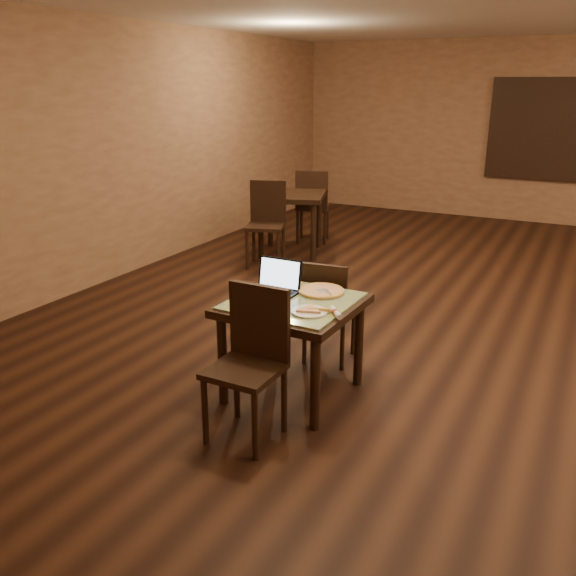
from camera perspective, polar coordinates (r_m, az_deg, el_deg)
The scene contains 18 objects.
ground at distance 6.64m, azimuth 15.36°, elevation -2.12°, with size 10.00×10.00×0.00m, color black.
wall_back at distance 11.21m, azimuth 21.77°, elevation 13.39°, with size 8.00×0.02×3.00m, color #976B4D.
wall_front at distance 1.80m, azimuth -17.31°, elevation -7.81°, with size 8.00×0.02×3.00m, color #976B4D.
wall_left at distance 8.06m, azimuth -13.23°, elevation 12.63°, with size 0.02×10.00×3.00m, color #976B4D.
mural at distance 11.13m, azimuth 24.39°, elevation 13.30°, with size 2.34×0.05×1.64m.
tiled_table at distance 4.51m, azimuth 0.45°, elevation -2.37°, with size 0.95×0.95×0.76m.
chair_main_near at distance 4.05m, azimuth -3.45°, elevation -6.17°, with size 0.45×0.45×1.03m.
chair_main_far at distance 5.09m, azimuth 3.68°, elevation -1.76°, with size 0.42×0.42×0.90m.
laptop at distance 4.63m, azimuth -1.15°, elevation 0.40°, with size 0.36×0.28×0.25m.
plate at distance 4.23m, azimuth 2.02°, elevation -2.23°, with size 0.26×0.26×0.01m, color white.
pizza_slice at distance 4.22m, azimuth 2.02°, elevation -2.03°, with size 0.20×0.20×0.02m, color beige, non-canonical shape.
pizza_pan at distance 4.63m, azimuth 3.12°, elevation -0.43°, with size 0.35×0.35×0.01m, color silver.
pizza_whole at distance 4.62m, azimuth 3.13°, elevation -0.26°, with size 0.35×0.35×0.02m.
spatula at distance 4.60m, azimuth 3.25°, elevation -0.27°, with size 0.09×0.21×0.01m, color silver.
napkin_roll at distance 4.19m, azimuth 4.48°, elevation -2.29°, with size 0.15×0.17×0.04m.
other_table_b at distance 8.47m, azimuth 0.28°, elevation 7.88°, with size 1.13×1.13×0.84m.
other_table_b_chair_near at distance 7.95m, azimuth -2.01°, elevation 6.53°, with size 0.59×0.59×1.08m.
other_table_b_chair_far at distance 9.03m, azimuth 2.30°, elevation 8.00°, with size 0.59×0.59×1.08m.
Camera 1 is at (1.18, -6.12, 2.28)m, focal length 38.00 mm.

